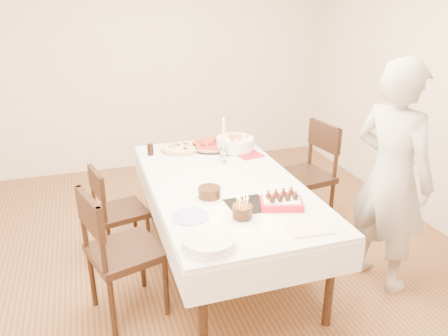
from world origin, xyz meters
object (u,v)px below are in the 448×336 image
object	(u,v)px
layer_cake	(209,193)
dining_table	(224,223)
chair_left_savory	(121,211)
taper_candle	(224,136)
pizza_white	(180,149)
pasta_bowl	(235,143)
birthday_cake	(242,207)
pizza_pepperoni	(211,145)
chair_right_savory	(303,177)
person	(391,178)
chair_left_dessert	(125,252)
strawberry_box	(281,202)
cola_glass	(150,150)

from	to	relation	value
layer_cake	dining_table	bearing A→B (deg)	52.96
chair_left_savory	taper_candle	bearing A→B (deg)	177.21
pizza_white	pasta_bowl	size ratio (longest dim) A/B	1.04
chair_left_savory	layer_cake	xyz separation A→B (m)	(0.60, -0.64, 0.38)
pizza_white	birthday_cake	distance (m)	1.41
pizza_pepperoni	pasta_bowl	xyz separation A→B (m)	(0.20, -0.14, 0.04)
chair_right_savory	pasta_bowl	bearing A→B (deg)	146.59
dining_table	birthday_cake	world-z (taller)	birthday_cake
chair_right_savory	pizza_white	size ratio (longest dim) A/B	2.74
dining_table	chair_right_savory	world-z (taller)	chair_right_savory
person	chair_left_savory	bearing A→B (deg)	45.36
chair_right_savory	layer_cake	distance (m)	1.33
chair_left_dessert	pasta_bowl	bearing A→B (deg)	-154.74
pizza_pepperoni	pasta_bowl	distance (m)	0.25
layer_cake	strawberry_box	size ratio (longest dim) A/B	0.72
pizza_pepperoni	dining_table	bearing A→B (deg)	-99.22
chair_left_dessert	taper_candle	distance (m)	1.44
dining_table	chair_left_dessert	distance (m)	0.92
chair_right_savory	cola_glass	xyz separation A→B (m)	(-1.38, 0.38, 0.30)
chair_left_savory	birthday_cake	bearing A→B (deg)	113.38
chair_right_savory	layer_cake	world-z (taller)	chair_right_savory
taper_candle	cola_glass	distance (m)	0.69
person	strawberry_box	distance (m)	0.85
chair_left_dessert	layer_cake	xyz separation A→B (m)	(0.64, 0.11, 0.30)
pizza_pepperoni	birthday_cake	xyz separation A→B (m)	(-0.20, -1.42, 0.06)
person	birthday_cake	bearing A→B (deg)	73.23
chair_left_dessert	taper_candle	xyz separation A→B (m)	(1.01, 0.92, 0.45)
pasta_bowl	taper_candle	bearing A→B (deg)	-141.94
chair_left_dessert	pizza_white	size ratio (longest dim) A/B	2.64
chair_left_dessert	dining_table	bearing A→B (deg)	-172.76
taper_candle	birthday_cake	world-z (taller)	taper_candle
chair_left_savory	taper_candle	xyz separation A→B (m)	(0.97, 0.17, 0.52)
chair_left_savory	person	bearing A→B (deg)	139.73
birthday_cake	strawberry_box	world-z (taller)	birthday_cake
pasta_bowl	dining_table	bearing A→B (deg)	-115.97
pasta_bowl	cola_glass	bearing A→B (deg)	172.33
dining_table	chair_right_savory	xyz separation A→B (m)	(0.92, 0.40, 0.13)
person	pizza_white	bearing A→B (deg)	25.02
dining_table	pizza_white	bearing A→B (deg)	102.40
dining_table	layer_cake	world-z (taller)	layer_cake
strawberry_box	dining_table	bearing A→B (deg)	114.62
pasta_bowl	birthday_cake	world-z (taller)	birthday_cake
dining_table	chair_right_savory	bearing A→B (deg)	23.27
layer_cake	cola_glass	bearing A→B (deg)	104.21
pizza_pepperoni	strawberry_box	size ratio (longest dim) A/B	1.51
pizza_pepperoni	layer_cake	world-z (taller)	layer_cake
chair_left_dessert	layer_cake	bearing A→B (deg)	173.11
pizza_pepperoni	person	bearing A→B (deg)	-55.75
taper_candle	layer_cake	size ratio (longest dim) A/B	1.77
layer_cake	pizza_pepperoni	bearing A→B (deg)	73.03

